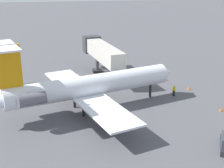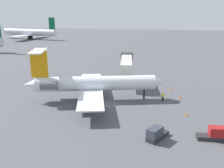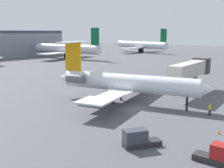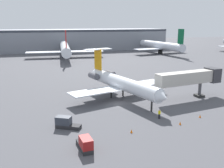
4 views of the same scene
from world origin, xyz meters
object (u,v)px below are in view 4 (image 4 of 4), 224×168
traffic_cone_mid (131,131)px  traffic_cone_far (180,123)px  jet_bridge (193,77)px  regional_jet (120,82)px  parked_airliner_east_mid (161,46)px  parked_airliner_centre (65,48)px  traffic_cone_near (200,116)px  baggage_tug_lead (66,123)px  baggage_tug_trailing (85,144)px  ground_crew_marshaller (159,114)px

traffic_cone_mid → traffic_cone_far: bearing=3.7°
jet_bridge → traffic_cone_far: size_ratio=29.71×
regional_jet → parked_airliner_east_mid: (46.81, 70.60, 0.73)m
traffic_cone_far → parked_airliner_east_mid: size_ratio=0.02×
jet_bridge → regional_jet: bearing=162.9°
traffic_cone_mid → parked_airliner_centre: parked_airliner_centre is taller
traffic_cone_near → baggage_tug_lead: bearing=174.1°
regional_jet → baggage_tug_lead: 19.10m
regional_jet → baggage_tug_trailing: (-12.05, -21.10, -2.71)m
traffic_cone_mid → parked_airliner_east_mid: size_ratio=0.02×
regional_jet → parked_airliner_centre: (-3.75, 70.07, 0.80)m
ground_crew_marshaller → traffic_cone_far: ground_crew_marshaller is taller
regional_jet → traffic_cone_near: 18.58m
ground_crew_marshaller → traffic_cone_mid: 7.93m
parked_airliner_centre → parked_airliner_east_mid: parked_airliner_centre is taller
regional_jet → traffic_cone_mid: bearing=-103.4°
jet_bridge → traffic_cone_far: (-10.58, -12.64, -4.41)m
traffic_cone_far → parked_airliner_east_mid: 97.61m
ground_crew_marshaller → parked_airliner_east_mid: 95.40m
traffic_cone_far → parked_airliner_centre: (-8.33, 87.39, 4.08)m
traffic_cone_mid → traffic_cone_far: 8.85m
baggage_tug_lead → parked_airliner_centre: size_ratio=0.10×
parked_airliner_centre → traffic_cone_far: bearing=-84.6°
baggage_tug_trailing → traffic_cone_mid: 8.45m
regional_jet → ground_crew_marshaller: size_ratio=16.06×
jet_bridge → ground_crew_marshaller: jet_bridge is taller
baggage_tug_trailing → parked_airliner_centre: size_ratio=0.10×
baggage_tug_lead → traffic_cone_mid: baggage_tug_lead is taller
baggage_tug_trailing → parked_airliner_east_mid: bearing=57.3°
traffic_cone_far → parked_airliner_centre: size_ratio=0.01×
traffic_cone_mid → traffic_cone_far: size_ratio=1.00×
regional_jet → parked_airliner_centre: size_ratio=0.63×
traffic_cone_far → baggage_tug_trailing: bearing=-167.2°
traffic_cone_far → traffic_cone_mid: bearing=-176.3°
parked_airliner_centre → baggage_tug_lead: bearing=-96.8°
jet_bridge → parked_airliner_east_mid: (31.65, 75.27, -0.41)m
jet_bridge → baggage_tug_trailing: 32.02m
jet_bridge → traffic_cone_mid: 23.89m
ground_crew_marshaller → traffic_cone_near: size_ratio=3.07×
regional_jet → jet_bridge: 15.90m
ground_crew_marshaller → parked_airliner_centre: parked_airliner_centre is taller
regional_jet → traffic_cone_far: size_ratio=49.34×
regional_jet → ground_crew_marshaller: bearing=-79.6°
traffic_cone_far → ground_crew_marshaller: bearing=120.4°
ground_crew_marshaller → baggage_tug_lead: baggage_tug_lead is taller
baggage_tug_trailing → parked_airliner_centre: bearing=84.8°
jet_bridge → parked_airliner_centre: parked_airliner_centre is taller
parked_airliner_centre → baggage_tug_trailing: bearing=-95.2°
baggage_tug_trailing → ground_crew_marshaller: bearing=26.5°
traffic_cone_mid → parked_airliner_centre: (0.50, 87.96, 4.08)m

